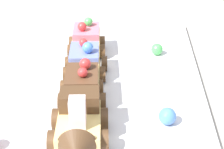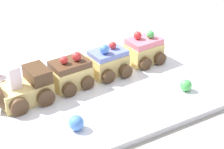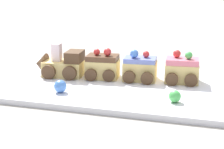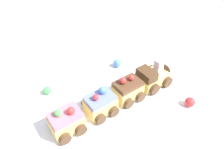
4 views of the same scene
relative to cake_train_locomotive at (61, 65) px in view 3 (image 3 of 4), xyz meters
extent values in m
plane|color=gray|center=(-0.14, 0.02, -0.04)|extent=(10.00, 10.00, 0.00)
cube|color=white|center=(-0.14, 0.02, -0.03)|extent=(0.68, 0.36, 0.01)
cube|color=#E5C675|center=(-0.01, 0.00, -0.01)|extent=(0.10, 0.07, 0.04)
cube|color=#4C331E|center=(-0.04, 0.00, 0.02)|extent=(0.04, 0.06, 0.03)
cone|color=#4C331E|center=(0.05, 0.00, 0.00)|extent=(0.03, 0.06, 0.05)
cube|color=white|center=(0.01, 0.00, 0.02)|extent=(0.02, 0.02, 0.02)
cube|color=white|center=(0.01, 0.00, 0.04)|extent=(0.02, 0.02, 0.02)
cylinder|color=#4C331E|center=(0.02, -0.03, -0.01)|extent=(0.03, 0.01, 0.03)
cylinder|color=#4C331E|center=(0.02, 0.04, -0.01)|extent=(0.03, 0.01, 0.03)
cylinder|color=#4C331E|center=(-0.03, -0.04, -0.01)|extent=(0.03, 0.01, 0.03)
cylinder|color=#4C331E|center=(-0.04, 0.03, -0.01)|extent=(0.03, 0.01, 0.03)
cube|color=#E5C675|center=(-0.11, -0.01, 0.00)|extent=(0.08, 0.06, 0.04)
cube|color=brown|center=(-0.11, -0.01, 0.02)|extent=(0.08, 0.06, 0.01)
sphere|color=red|center=(-0.12, 0.00, 0.04)|extent=(0.02, 0.02, 0.02)
sphere|color=red|center=(-0.09, -0.01, 0.04)|extent=(0.02, 0.02, 0.02)
cylinder|color=#4C331E|center=(-0.08, -0.04, -0.01)|extent=(0.03, 0.01, 0.03)
cylinder|color=#4C331E|center=(-0.09, 0.03, -0.01)|extent=(0.03, 0.01, 0.03)
cylinder|color=#4C331E|center=(-0.12, -0.04, -0.01)|extent=(0.03, 0.01, 0.03)
cylinder|color=#4C331E|center=(-0.13, 0.02, -0.01)|extent=(0.03, 0.01, 0.03)
cube|color=#E5C675|center=(-0.20, -0.02, 0.00)|extent=(0.08, 0.06, 0.04)
cube|color=#6B7AC6|center=(-0.20, -0.02, 0.02)|extent=(0.08, 0.06, 0.01)
sphere|color=red|center=(-0.21, -0.02, 0.04)|extent=(0.02, 0.02, 0.02)
sphere|color=#4C84E0|center=(-0.18, -0.01, 0.04)|extent=(0.02, 0.02, 0.02)
cylinder|color=#4C331E|center=(-0.17, -0.05, -0.01)|extent=(0.03, 0.01, 0.03)
cylinder|color=#4C331E|center=(-0.18, 0.02, -0.01)|extent=(0.03, 0.01, 0.03)
cylinder|color=#4C331E|center=(-0.21, -0.05, -0.01)|extent=(0.03, 0.01, 0.03)
cylinder|color=#4C331E|center=(-0.22, 0.01, -0.01)|extent=(0.03, 0.01, 0.03)
cube|color=#E5C675|center=(-0.29, -0.02, 0.00)|extent=(0.08, 0.06, 0.04)
cube|color=#E57084|center=(-0.29, -0.02, 0.02)|extent=(0.08, 0.06, 0.01)
sphere|color=#4CBC56|center=(-0.31, -0.02, 0.04)|extent=(0.02, 0.02, 0.02)
sphere|color=red|center=(-0.28, -0.03, 0.04)|extent=(0.02, 0.02, 0.02)
cylinder|color=#4C331E|center=(-0.27, -0.06, -0.01)|extent=(0.03, 0.01, 0.03)
cylinder|color=#4C331E|center=(-0.28, 0.01, -0.01)|extent=(0.03, 0.01, 0.03)
cylinder|color=#4C331E|center=(-0.31, -0.06, -0.01)|extent=(0.03, 0.01, 0.03)
cylinder|color=#4C331E|center=(-0.32, 0.01, -0.01)|extent=(0.03, 0.01, 0.03)
sphere|color=#4CBC56|center=(-0.30, 0.12, -0.01)|extent=(0.02, 0.02, 0.02)
sphere|color=#4C84E0|center=(-0.05, 0.13, -0.01)|extent=(0.03, 0.03, 0.03)
sphere|color=red|center=(0.02, -0.12, -0.01)|extent=(0.03, 0.03, 0.03)
camera|label=1|loc=(0.41, 0.07, 0.32)|focal=60.00mm
camera|label=2|loc=(0.14, 0.60, 0.37)|focal=60.00mm
camera|label=3|loc=(-0.37, 0.82, 0.22)|focal=60.00mm
camera|label=4|loc=(-0.37, -0.36, 0.42)|focal=35.00mm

